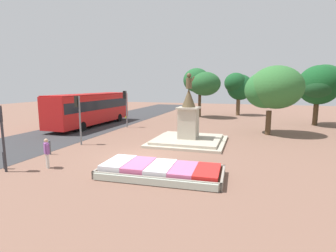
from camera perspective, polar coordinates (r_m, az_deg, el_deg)
The scene contains 15 objects.
ground_plane at distance 16.07m, azimuth -5.81°, elevation -6.74°, with size 94.75×94.75×0.00m, color brown.
street_asphalt_strip at distance 21.68m, azimuth -30.27°, elevation -3.80°, with size 7.20×82.90×0.01m, color #333335.
flower_planter at distance 12.72m, azimuth -1.95°, elevation -9.72°, with size 6.02×2.92×0.60m.
statue_monument at distance 19.78m, azimuth 4.45°, elevation -1.01°, with size 5.48×5.48×5.19m.
traffic_light_near_crossing at distance 15.29m, azimuth -32.69°, elevation 0.05°, with size 0.42×0.31×3.33m.
traffic_light_mid_block at distance 19.88m, azimuth -18.93°, elevation 3.14°, with size 0.41×0.30×3.54m.
traffic_light_far_corner at distance 27.05m, azimuth -9.22°, elevation 5.10°, with size 0.41×0.30×3.73m.
city_bus at distance 29.11m, azimuth -16.38°, elevation 3.90°, with size 2.82×11.91×3.40m.
pedestrian_with_handbag at distance 15.10m, azimuth -24.88°, elevation -5.02°, with size 0.47×0.40×1.58m.
kerb_bollard_south at distance 16.09m, azimuth -32.08°, elevation -6.22°, with size 0.15×0.15×0.95m.
kerb_bollard_mid_a at distance 18.05m, azimuth -24.34°, elevation -4.18°, with size 0.13×0.13×0.91m.
park_tree_far_left at distance 24.69m, azimuth 21.71°, elevation 7.62°, with size 4.88×4.51×5.97m.
park_tree_behind_statue at distance 35.33m, azimuth 7.23°, elevation 9.41°, with size 5.04×4.31×6.54m.
park_tree_far_right at distance 38.88m, azimuth 15.05°, elevation 8.44°, with size 3.99×3.73×6.03m.
park_tree_street_side at distance 32.33m, azimuth 30.22°, elevation 7.78°, with size 4.79×5.03×6.48m.
Camera 1 is at (6.05, -14.24, 4.33)m, focal length 28.00 mm.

